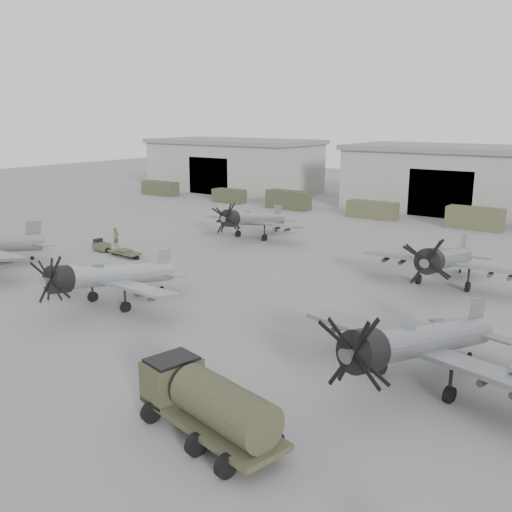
{
  "coord_description": "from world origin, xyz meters",
  "views": [
    {
      "loc": [
        22.76,
        -16.31,
        12.5
      ],
      "look_at": [
        -0.95,
        16.78,
        2.5
      ],
      "focal_mm": 40.0,
      "sensor_mm": 36.0,
      "label": 1
    }
  ],
  "objects_px": {
    "fuel_tanker": "(209,401)",
    "aircraft_mid_1": "(106,277)",
    "aircraft_mid_2": "(414,343)",
    "aircraft_far_1": "(444,259)",
    "tug_trailer": "(110,249)",
    "aircraft_far_0": "(250,219)",
    "ground_crew": "(116,237)"
  },
  "relations": [
    {
      "from": "fuel_tanker",
      "to": "aircraft_mid_1",
      "type": "bearing_deg",
      "value": 165.59
    },
    {
      "from": "aircraft_mid_2",
      "to": "fuel_tanker",
      "type": "height_order",
      "value": "aircraft_mid_2"
    },
    {
      "from": "aircraft_mid_2",
      "to": "aircraft_far_1",
      "type": "bearing_deg",
      "value": 117.07
    },
    {
      "from": "aircraft_mid_1",
      "to": "tug_trailer",
      "type": "xyz_separation_m",
      "value": [
        -11.95,
        10.44,
        -1.67
      ]
    },
    {
      "from": "aircraft_mid_1",
      "to": "aircraft_mid_2",
      "type": "height_order",
      "value": "aircraft_mid_2"
    },
    {
      "from": "aircraft_mid_1",
      "to": "aircraft_mid_2",
      "type": "bearing_deg",
      "value": 3.97
    },
    {
      "from": "aircraft_far_0",
      "to": "fuel_tanker",
      "type": "bearing_deg",
      "value": -55.97
    },
    {
      "from": "aircraft_far_1",
      "to": "tug_trailer",
      "type": "xyz_separation_m",
      "value": [
        -28.88,
        -7.07,
        -1.75
      ]
    },
    {
      "from": "aircraft_mid_1",
      "to": "aircraft_mid_2",
      "type": "xyz_separation_m",
      "value": [
        21.01,
        0.51,
        0.17
      ]
    },
    {
      "from": "aircraft_mid_1",
      "to": "ground_crew",
      "type": "height_order",
      "value": "aircraft_mid_1"
    },
    {
      "from": "aircraft_mid_1",
      "to": "fuel_tanker",
      "type": "height_order",
      "value": "aircraft_mid_1"
    },
    {
      "from": "aircraft_mid_2",
      "to": "tug_trailer",
      "type": "height_order",
      "value": "aircraft_mid_2"
    },
    {
      "from": "aircraft_mid_2",
      "to": "tug_trailer",
      "type": "distance_m",
      "value": 34.48
    },
    {
      "from": "aircraft_mid_2",
      "to": "fuel_tanker",
      "type": "relative_size",
      "value": 1.72
    },
    {
      "from": "aircraft_mid_1",
      "to": "aircraft_far_1",
      "type": "distance_m",
      "value": 24.36
    },
    {
      "from": "aircraft_far_0",
      "to": "fuel_tanker",
      "type": "distance_m",
      "value": 38.0
    },
    {
      "from": "aircraft_far_0",
      "to": "tug_trailer",
      "type": "xyz_separation_m",
      "value": [
        -6.84,
        -12.89,
        -1.63
      ]
    },
    {
      "from": "aircraft_mid_1",
      "to": "aircraft_far_1",
      "type": "bearing_deg",
      "value": 48.57
    },
    {
      "from": "aircraft_mid_2",
      "to": "aircraft_far_0",
      "type": "bearing_deg",
      "value": 152.42
    },
    {
      "from": "ground_crew",
      "to": "aircraft_far_1",
      "type": "bearing_deg",
      "value": -98.19
    },
    {
      "from": "aircraft_mid_1",
      "to": "fuel_tanker",
      "type": "relative_size",
      "value": 1.58
    },
    {
      "from": "aircraft_far_0",
      "to": "fuel_tanker",
      "type": "relative_size",
      "value": 1.54
    },
    {
      "from": "aircraft_mid_1",
      "to": "tug_trailer",
      "type": "relative_size",
      "value": 1.95
    },
    {
      "from": "fuel_tanker",
      "to": "ground_crew",
      "type": "bearing_deg",
      "value": 157.72
    },
    {
      "from": "aircraft_far_0",
      "to": "aircraft_mid_1",
      "type": "bearing_deg",
      "value": -77.31
    },
    {
      "from": "aircraft_mid_1",
      "to": "ground_crew",
      "type": "bearing_deg",
      "value": 139.79
    },
    {
      "from": "aircraft_mid_1",
      "to": "aircraft_far_1",
      "type": "height_order",
      "value": "aircraft_far_1"
    },
    {
      "from": "tug_trailer",
      "to": "ground_crew",
      "type": "relative_size",
      "value": 3.18
    },
    {
      "from": "tug_trailer",
      "to": "fuel_tanker",
      "type": "bearing_deg",
      "value": -30.41
    },
    {
      "from": "aircraft_mid_2",
      "to": "ground_crew",
      "type": "relative_size",
      "value": 6.74
    },
    {
      "from": "aircraft_far_0",
      "to": "ground_crew",
      "type": "distance_m",
      "value": 13.72
    },
    {
      "from": "fuel_tanker",
      "to": "ground_crew",
      "type": "distance_m",
      "value": 36.44
    }
  ]
}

